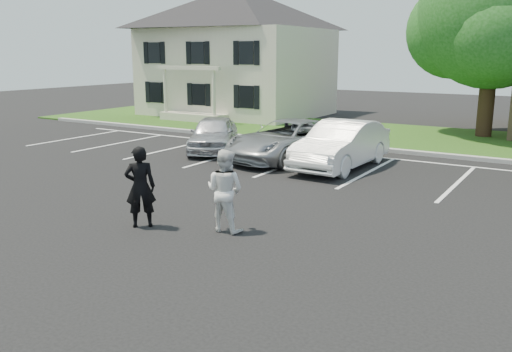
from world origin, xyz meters
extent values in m
plane|color=black|center=(0.00, 0.00, 0.00)|extent=(90.00, 90.00, 0.00)
cube|color=gray|center=(0.00, 12.00, 0.07)|extent=(40.00, 0.30, 0.15)
cube|color=#1F4711|center=(0.00, 16.00, 0.04)|extent=(44.00, 8.00, 0.08)
cube|color=silver|center=(-14.00, 8.00, 0.01)|extent=(0.12, 5.20, 0.01)
cube|color=silver|center=(-11.20, 8.00, 0.01)|extent=(0.12, 5.20, 0.01)
cube|color=silver|center=(-8.40, 8.00, 0.01)|extent=(0.12, 5.20, 0.01)
cube|color=silver|center=(-5.60, 8.00, 0.01)|extent=(0.12, 5.20, 0.01)
cube|color=silver|center=(-2.80, 8.00, 0.01)|extent=(0.12, 5.20, 0.01)
cube|color=silver|center=(0.00, 8.00, 0.01)|extent=(0.12, 5.20, 0.01)
cube|color=silver|center=(2.80, 8.00, 0.01)|extent=(0.12, 5.20, 0.01)
cube|color=silver|center=(1.40, 10.70, 0.01)|extent=(34.00, 0.12, 0.01)
cube|color=beige|center=(-13.00, 20.00, 2.60)|extent=(10.00, 8.00, 5.20)
pyramid|color=black|center=(-13.00, 20.00, 6.40)|extent=(10.30, 8.24, 2.40)
cube|color=beige|center=(-13.00, 15.70, 0.25)|extent=(4.00, 1.60, 0.50)
cylinder|color=beige|center=(-14.70, 15.10, 1.35)|extent=(0.18, 0.18, 2.70)
cylinder|color=beige|center=(-11.30, 15.10, 1.35)|extent=(0.18, 0.18, 2.70)
cube|color=beige|center=(-13.00, 15.10, 3.00)|extent=(4.20, 0.25, 0.20)
cube|color=black|center=(-13.00, 15.98, 1.50)|extent=(0.90, 0.06, 1.20)
cube|color=black|center=(-13.00, 15.98, 3.80)|extent=(0.90, 0.06, 1.20)
cube|color=black|center=(-13.65, 15.98, 1.50)|extent=(0.32, 0.05, 1.25)
cube|color=black|center=(-12.35, 15.98, 1.50)|extent=(0.32, 0.05, 1.25)
cylinder|color=black|center=(1.90, 17.89, 1.60)|extent=(0.70, 0.70, 3.20)
sphere|color=#154B11|center=(1.90, 17.89, 5.50)|extent=(6.60, 6.60, 6.60)
sphere|color=#154B11|center=(0.20, 18.29, 4.80)|extent=(4.40, 4.40, 4.40)
sphere|color=#154B11|center=(2.30, 16.39, 4.60)|extent=(4.00, 4.00, 4.00)
sphere|color=#154B11|center=(1.30, 19.49, 5.80)|extent=(4.20, 4.20, 4.20)
imported|color=black|center=(-2.38, -0.03, 0.92)|extent=(0.79, 0.78, 1.84)
imported|color=white|center=(-0.63, 0.73, 0.91)|extent=(0.91, 0.73, 1.81)
imported|color=silver|center=(-6.57, 8.51, 0.69)|extent=(3.32, 4.37, 1.39)
imported|color=#989B9F|center=(-3.27, 8.54, 0.73)|extent=(3.32, 5.58, 1.45)
imported|color=white|center=(-1.07, 8.24, 0.79)|extent=(1.83, 4.84, 1.58)
camera|label=1|loc=(5.90, -8.61, 3.83)|focal=38.00mm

